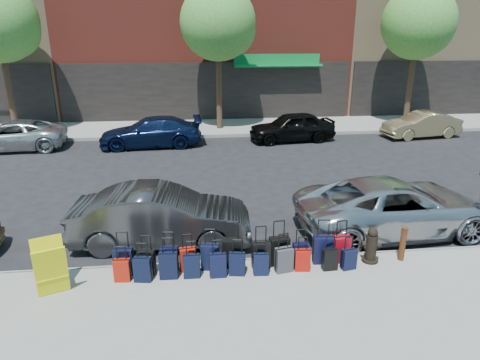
{
  "coord_description": "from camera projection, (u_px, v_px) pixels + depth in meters",
  "views": [
    {
      "loc": [
        -0.8,
        -13.22,
        5.26
      ],
      "look_at": [
        0.44,
        -1.5,
        1.05
      ],
      "focal_mm": 32.0,
      "sensor_mm": 36.0,
      "label": 1
    }
  ],
  "objects": [
    {
      "name": "car_far_3",
      "position": [
        421.0,
        125.0,
        21.58
      ],
      "size": [
        4.04,
        1.88,
        1.28
      ],
      "primitive_type": "imported",
      "rotation": [
        0.0,
        0.0,
        -1.43
      ],
      "color": "tan",
      "rests_on": "ground"
    },
    {
      "name": "car_far_0",
      "position": [
        11.0,
        135.0,
        19.36
      ],
      "size": [
        4.86,
        2.5,
        1.31
      ],
      "primitive_type": "imported",
      "rotation": [
        0.0,
        0.0,
        -1.5
      ],
      "color": "silver",
      "rests_on": "ground"
    },
    {
      "name": "bollard",
      "position": [
        403.0,
        243.0,
        9.84
      ],
      "size": [
        0.15,
        0.15,
        0.83
      ],
      "color": "#38190C",
      "rests_on": "sidewalk_near"
    },
    {
      "name": "suitcase_front_6",
      "position": [
        261.0,
        254.0,
        9.59
      ],
      "size": [
        0.42,
        0.24,
        0.99
      ],
      "rotation": [
        0.0,
        0.0,
        0.04
      ],
      "color": "black",
      "rests_on": "sidewalk_near"
    },
    {
      "name": "suitcase_front_1",
      "position": [
        147.0,
        262.0,
        9.35
      ],
      "size": [
        0.4,
        0.27,
        0.89
      ],
      "rotation": [
        0.0,
        0.0,
        -0.2
      ],
      "color": "black",
      "rests_on": "sidewalk_near"
    },
    {
      "name": "tree_left",
      "position": [
        1.0,
        24.0,
        20.33
      ],
      "size": [
        3.8,
        3.8,
        7.27
      ],
      "color": "black",
      "rests_on": "sidewalk_far"
    },
    {
      "name": "suitcase_back_6",
      "position": [
        261.0,
        264.0,
        9.32
      ],
      "size": [
        0.34,
        0.21,
        0.78
      ],
      "rotation": [
        0.0,
        0.0,
        -0.06
      ],
      "color": "black",
      "rests_on": "sidewalk_near"
    },
    {
      "name": "suitcase_back_1",
      "position": [
        143.0,
        269.0,
        9.07
      ],
      "size": [
        0.39,
        0.26,
        0.87
      ],
      "rotation": [
        0.0,
        0.0,
        -0.15
      ],
      "color": "black",
      "rests_on": "sidewalk_near"
    },
    {
      "name": "car_near_2",
      "position": [
        395.0,
        206.0,
        11.49
      ],
      "size": [
        5.47,
        2.89,
        1.47
      ],
      "primitive_type": "imported",
      "rotation": [
        0.0,
        0.0,
        1.66
      ],
      "color": "#B8BABF",
      "rests_on": "ground"
    },
    {
      "name": "suitcase_front_8",
      "position": [
        301.0,
        254.0,
        9.71
      ],
      "size": [
        0.36,
        0.2,
        0.86
      ],
      "rotation": [
        0.0,
        0.0,
        -0.02
      ],
      "color": "black",
      "rests_on": "sidewalk_near"
    },
    {
      "name": "car_far_2",
      "position": [
        292.0,
        127.0,
        20.85
      ],
      "size": [
        4.31,
        2.13,
        1.41
      ],
      "primitive_type": "imported",
      "rotation": [
        0.0,
        0.0,
        -1.45
      ],
      "color": "black",
      "rests_on": "ground"
    },
    {
      "name": "display_rack",
      "position": [
        51.0,
        268.0,
        8.61
      ],
      "size": [
        0.82,
        0.85,
        1.1
      ],
      "rotation": [
        0.0,
        0.0,
        0.38
      ],
      "color": "yellow",
      "rests_on": "sidewalk_near"
    },
    {
      "name": "suitcase_back_9",
      "position": [
        330.0,
        259.0,
        9.51
      ],
      "size": [
        0.35,
        0.21,
        0.8
      ],
      "rotation": [
        0.0,
        0.0,
        0.06
      ],
      "color": "black",
      "rests_on": "sidewalk_near"
    },
    {
      "name": "suitcase_back_0",
      "position": [
        122.0,
        270.0,
        9.08
      ],
      "size": [
        0.34,
        0.21,
        0.8
      ],
      "rotation": [
        0.0,
        0.0,
        -0.06
      ],
      "color": "#A2180A",
      "rests_on": "sidewalk_near"
    },
    {
      "name": "suitcase_back_5",
      "position": [
        237.0,
        264.0,
        9.31
      ],
      "size": [
        0.37,
        0.25,
        0.82
      ],
      "rotation": [
        0.0,
        0.0,
        -0.15
      ],
      "color": "black",
      "rests_on": "sidewalk_near"
    },
    {
      "name": "tree_center",
      "position": [
        221.0,
        25.0,
        21.37
      ],
      "size": [
        3.8,
        3.8,
        7.27
      ],
      "color": "black",
      "rests_on": "sidewalk_far"
    },
    {
      "name": "car_near_1",
      "position": [
        161.0,
        217.0,
        10.84
      ],
      "size": [
        4.59,
        1.82,
        1.49
      ],
      "primitive_type": "imported",
      "rotation": [
        0.0,
        0.0,
        1.51
      ],
      "color": "#363639",
      "rests_on": "ground"
    },
    {
      "name": "sidewalk_near",
      "position": [
        244.0,
        317.0,
        8.11
      ],
      "size": [
        60.0,
        4.0,
        0.15
      ],
      "primitive_type": "cube",
      "color": "gray",
      "rests_on": "ground"
    },
    {
      "name": "tree_right",
      "position": [
        421.0,
        25.0,
        22.41
      ],
      "size": [
        3.8,
        3.8,
        7.27
      ],
      "color": "black",
      "rests_on": "sidewalk_far"
    },
    {
      "name": "suitcase_front_10",
      "position": [
        341.0,
        249.0,
        9.82
      ],
      "size": [
        0.44,
        0.27,
        1.01
      ],
      "rotation": [
        0.0,
        0.0,
        0.11
      ],
      "color": "maroon",
      "rests_on": "sidewalk_near"
    },
    {
      "name": "suitcase_front_3",
      "position": [
        188.0,
        259.0,
        9.48
      ],
      "size": [
        0.38,
        0.23,
        0.86
      ],
      "rotation": [
        0.0,
        0.0,
        0.11
      ],
      "color": "#AB190B",
      "rests_on": "sidewalk_near"
    },
    {
      "name": "suitcase_front_0",
      "position": [
        124.0,
        261.0,
        9.31
      ],
      "size": [
        0.42,
        0.25,
        0.99
      ],
      "rotation": [
        0.0,
        0.0,
        -0.06
      ],
      "color": "black",
      "rests_on": "sidewalk_near"
    },
    {
      "name": "suitcase_back_4",
      "position": [
        218.0,
        265.0,
        9.24
      ],
      "size": [
        0.36,
        0.21,
        0.85
      ],
      "rotation": [
        0.0,
        0.0,
        0.01
      ],
      "color": "black",
      "rests_on": "sidewalk_near"
    },
    {
      "name": "curb_near",
      "position": [
        235.0,
        262.0,
        10.01
      ],
      "size": [
        60.0,
        0.08,
        0.15
      ],
      "primitive_type": "cube",
      "color": "gray",
      "rests_on": "ground"
    },
    {
      "name": "suitcase_front_5",
      "position": [
        232.0,
        253.0,
        9.6
      ],
      "size": [
        0.48,
        0.31,
        1.08
      ],
      "rotation": [
        0.0,
        0.0,
        -0.15
      ],
      "color": "black",
      "rests_on": "sidewalk_near"
    },
    {
      "name": "suitcase_front_4",
      "position": [
        210.0,
        257.0,
        9.52
      ],
      "size": [
        0.42,
        0.27,
        0.96
      ],
      "rotation": [
        0.0,
        0.0,
        -0.14
      ],
      "color": "black",
      "rests_on": "sidewalk_near"
    },
    {
      "name": "fire_hydrant",
      "position": [
        371.0,
        246.0,
        9.8
      ],
      "size": [
        0.43,
        0.38,
        0.84
      ],
      "rotation": [
        0.0,
        0.0,
        -0.28
      ],
      "color": "black",
      "rests_on": "sidewalk_near"
    },
    {
      "name": "car_far_1",
      "position": [
        151.0,
        132.0,
        19.89
      ],
      "size": [
        4.8,
        2.18,
        1.36
      ],
      "primitive_type": "imported",
      "rotation": [
        0.0,
        0.0,
        -1.51
      ],
      "color": "#0D1839",
      "rests_on": "ground"
    },
    {
      "name": "ground",
      "position": [
        222.0,
        195.0,
        14.23
      ],
      "size": [
        120.0,
        120.0,
        0.0
      ],
      "primitive_type": "plane",
      "color": "black",
      "rests_on": "ground"
    },
    {
      "name": "suitcase_back_2",
      "position": [
        168.0,
        266.0,
        9.18
      ],
      "size": [
        0.4,
        0.24,
        0.93
      ],
      "rotation": [
        0.0,
        0.0,
        -0.04
      ],
      "color": "black",
      "rests_on": "sidewalk_near"
    },
    {
      "name": "suitcase_front_7",
      "position": [
        279.0,
        251.0,
        9.7
      ],
      "size": [
        0.46,
        0.29,
        1.06
      ],
      "rotation": [
        0.0,
        0.0,
        0.11
      ],
      "color": "black",
      "rests_on": "sidewalk_near"
    },
    {
      "name": "suitcase_front_2",
      "position": [
        169.0,
        258.0,
        9.47
      ],
      "size": [
        0.39,
        0.24,
        0.92
      ],
      "rotation": [
        0.0,
        0.0,
        -0.07
      ],
      "color": "black",
      "rests_on": "sidewalk_near"
    },
    {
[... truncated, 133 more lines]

